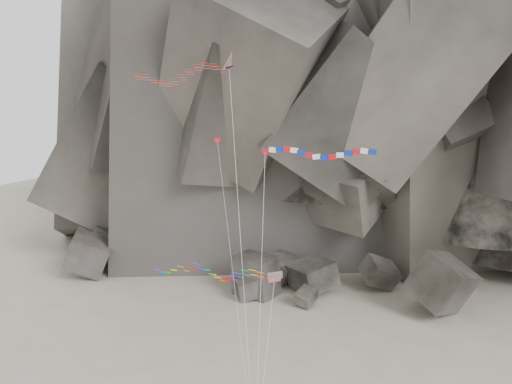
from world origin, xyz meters
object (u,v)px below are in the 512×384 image
(delta_kite, at_px, (176,74))
(pennant_kite, at_px, (224,202))
(banner_kite, at_px, (316,154))
(parafoil_kite, at_px, (207,271))

(delta_kite, xyz_separation_m, pennant_kite, (4.40, 0.63, -11.90))
(banner_kite, distance_m, pennant_kite, 9.81)
(delta_kite, height_order, pennant_kite, delta_kite)
(banner_kite, xyz_separation_m, pennant_kite, (-8.26, -2.58, -4.61))
(delta_kite, distance_m, pennant_kite, 12.71)
(parafoil_kite, distance_m, pennant_kite, 7.13)
(parafoil_kite, bearing_deg, pennant_kite, -18.10)
(delta_kite, xyz_separation_m, banner_kite, (12.67, 3.20, -7.29))
(banner_kite, distance_m, parafoil_kite, 15.53)
(banner_kite, relative_size, parafoil_kite, 1.67)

